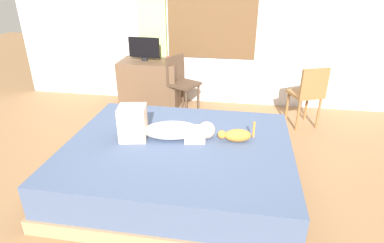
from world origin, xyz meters
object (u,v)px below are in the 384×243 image
Objects in this scene: bed at (179,164)px; cup at (168,59)px; person_lying at (162,128)px; desk at (151,84)px; chair_spare at (308,92)px; tv_monitor at (144,49)px; cat at (236,135)px; chair_by_desk at (180,80)px.

bed is 2.14m from cup.
person_lying is at bearing 155.36° from bed.
person_lying reaches higher than desk.
chair_spare is at bearing -9.89° from desk.
cup is at bearing 101.37° from person_lying.
bed is at bearing -64.82° from tv_monitor.
cat is at bearing 13.87° from bed.
chair_spare reaches higher than person_lying.
chair_by_desk is (0.22, -0.17, -0.27)m from cup.
tv_monitor is at bearing 111.62° from person_lying.
bed is 2.16m from chair_spare.
person_lying is 11.63× the size of cup.
chair_by_desk is (-0.17, 1.73, -0.06)m from person_lying.
desk is 1.05× the size of chair_by_desk.
chair_spare is (0.90, 1.44, -0.02)m from cat.
desk is at bearing 113.47° from bed.
cat is at bearing -62.13° from chair_by_desk.
chair_by_desk is at bearing -17.73° from desk.
bed is 4.62× the size of tv_monitor.
tv_monitor reaches higher than chair_by_desk.
person_lying is at bearing -70.26° from desk.
cup is at bearing 141.73° from chair_by_desk.
chair_spare is at bearing -11.49° from cup.
desk is at bearing 0.00° from tv_monitor.
chair_by_desk is at bearing 117.87° from cat.
chair_by_desk reaches higher than cup.
person_lying is 2.65× the size of cat.
cup is at bearing 105.78° from bed.
chair_by_desk reaches higher than bed.
cup is 2.07m from chair_spare.
tv_monitor reaches higher than desk.
desk is (-1.40, 1.84, -0.16)m from cat.
chair_spare is (1.63, 1.49, -0.06)m from person_lying.
person_lying is 1.05× the size of desk.
person_lying is at bearing -175.85° from cat.
chair_by_desk reaches higher than person_lying.
cup is (-0.56, 1.98, 0.55)m from bed.
bed is 2.47× the size of desk.
chair_spare is at bearing 57.94° from cat.
bed is 2.58× the size of chair_spare.
cat is at bearing -59.17° from cup.
desk is at bearing -178.82° from cup.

